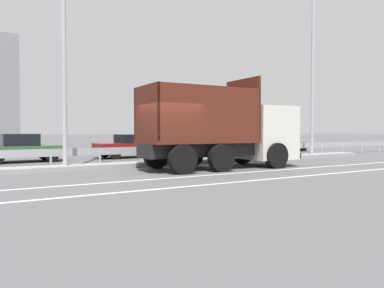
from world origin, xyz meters
The scene contains 13 objects.
ground_plane centered at (0.00, 0.00, 0.00)m, with size 320.00×320.00×0.00m, color #565659.
lane_strip_0 centered at (2.74, -1.36, 0.00)m, with size 52.33×0.16×0.01m, color silver.
lane_strip_1 centered at (2.74, -3.22, 0.00)m, with size 52.33×0.16×0.01m, color silver.
median_island centered at (0.00, 2.89, 0.09)m, with size 28.78×1.10×0.18m, color gray.
median_guardrail centered at (0.00, 4.21, 0.57)m, with size 52.33×0.09×0.78m.
dump_truck centered at (3.61, 0.41, 1.33)m, with size 6.80×2.81×3.70m.
median_road_sign centered at (5.25, 2.89, 1.13)m, with size 0.70×0.16×2.17m.
street_lamp_1 centered at (-2.81, 2.78, 5.81)m, with size 0.70×2.14×10.64m.
street_lamp_2 centered at (11.15, 2.85, 5.58)m, with size 0.70×2.03×10.22m.
parked_car_3 centered at (-3.78, 7.86, 0.69)m, with size 3.91×2.01×1.38m.
parked_car_4 centered at (1.96, 8.06, 0.68)m, with size 3.93×1.98×1.32m.
parked_car_5 centered at (7.75, 8.15, 0.73)m, with size 4.69×2.10×1.46m.
parked_car_6 centered at (13.95, 8.16, 0.67)m, with size 4.62×2.02×1.32m.
Camera 1 is at (-6.08, -12.02, 1.53)m, focal length 35.00 mm.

